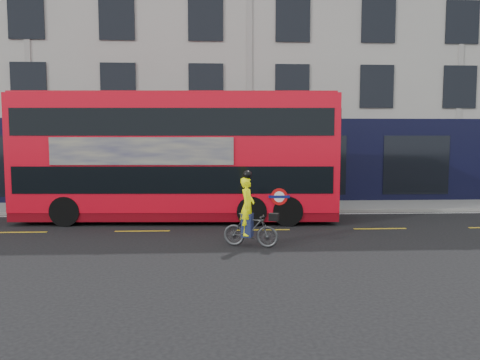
{
  "coord_description": "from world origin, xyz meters",
  "views": [
    {
      "loc": [
        -1.56,
        -13.89,
        3.03
      ],
      "look_at": [
        -0.7,
        2.67,
        1.58
      ],
      "focal_mm": 35.0,
      "sensor_mm": 36.0,
      "label": 1
    }
  ],
  "objects": [
    {
      "name": "kerb",
      "position": [
        0.0,
        5.0,
        0.07
      ],
      "size": [
        60.0,
        0.12,
        0.13
      ],
      "primitive_type": "cube",
      "color": "gray",
      "rests_on": "ground"
    },
    {
      "name": "bus",
      "position": [
        -2.95,
        3.55,
        2.4
      ],
      "size": [
        11.73,
        3.18,
        4.68
      ],
      "rotation": [
        0.0,
        0.0,
        -0.05
      ],
      "color": "red",
      "rests_on": "ground"
    },
    {
      "name": "pavement",
      "position": [
        0.0,
        6.5,
        0.06
      ],
      "size": [
        60.0,
        3.0,
        0.12
      ],
      "primitive_type": "cube",
      "color": "gray",
      "rests_on": "ground"
    },
    {
      "name": "cyclist",
      "position": [
        -0.62,
        -0.9,
        0.73
      ],
      "size": [
        1.64,
        0.91,
        2.17
      ],
      "rotation": [
        0.0,
        0.0,
        -0.31
      ],
      "color": "#404244",
      "rests_on": "ground"
    },
    {
      "name": "ground",
      "position": [
        0.0,
        0.0,
        0.0
      ],
      "size": [
        120.0,
        120.0,
        0.0
      ],
      "primitive_type": "plane",
      "color": "black",
      "rests_on": "ground"
    },
    {
      "name": "building_terrace",
      "position": [
        0.0,
        12.94,
        7.49
      ],
      "size": [
        50.0,
        10.07,
        15.0
      ],
      "color": "#A1A098",
      "rests_on": "ground"
    },
    {
      "name": "lane_dashes",
      "position": [
        0.0,
        1.5,
        0.0
      ],
      "size": [
        58.0,
        0.12,
        0.01
      ],
      "primitive_type": null,
      "color": "gold",
      "rests_on": "ground"
    },
    {
      "name": "road_edge_line",
      "position": [
        0.0,
        4.7,
        0.0
      ],
      "size": [
        58.0,
        0.1,
        0.01
      ],
      "primitive_type": "cube",
      "color": "silver",
      "rests_on": "ground"
    }
  ]
}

